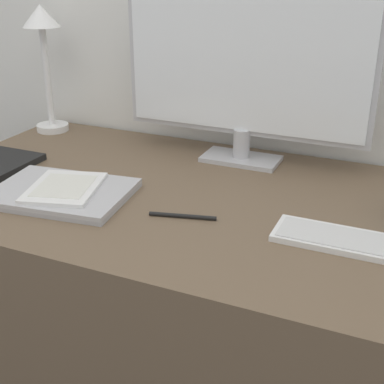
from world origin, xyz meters
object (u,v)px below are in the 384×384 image
at_px(monitor, 245,73).
at_px(ereader, 64,188).
at_px(desk_lamp, 44,44).
at_px(laptop, 62,193).
at_px(pen, 183,216).
at_px(keyboard, 348,241).

xyz_separation_m(monitor, ereader, (-0.29, -0.39, -0.21)).
bearing_deg(desk_lamp, laptop, -50.68).
bearing_deg(ereader, pen, 2.69).
height_order(desk_lamp, pen, desk_lamp).
height_order(ereader, pen, ereader).
xyz_separation_m(laptop, pen, (0.30, 0.01, -0.01)).
relative_size(monitor, laptop, 1.98).
distance_m(keyboard, ereader, 0.63).
distance_m(keyboard, desk_lamp, 1.07).
distance_m(laptop, ereader, 0.02).
height_order(laptop, pen, laptop).
distance_m(ereader, pen, 0.29).
relative_size(monitor, pen, 4.62).
relative_size(keyboard, laptop, 0.86).
relative_size(laptop, desk_lamp, 0.87).
bearing_deg(ereader, monitor, 53.43).
relative_size(laptop, ereader, 1.51).
xyz_separation_m(desk_lamp, pen, (0.63, -0.40, -0.26)).
relative_size(ereader, pen, 1.55).
xyz_separation_m(monitor, laptop, (-0.30, -0.39, -0.23)).
distance_m(laptop, pen, 0.30).
bearing_deg(keyboard, ereader, -176.36).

